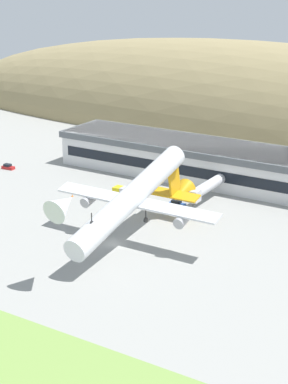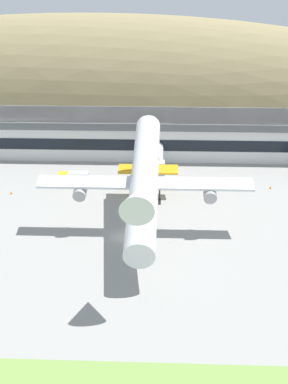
# 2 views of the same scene
# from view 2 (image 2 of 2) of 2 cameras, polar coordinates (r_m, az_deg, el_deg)

# --- Properties ---
(ground_plane) EXTENTS (376.75, 376.75, 0.00)m
(ground_plane) POSITION_cam_2_polar(r_m,az_deg,el_deg) (94.36, -2.03, -4.81)
(ground_plane) COLOR gray
(hill_backdrop) EXTENTS (272.98, 60.72, 62.43)m
(hill_backdrop) POSITION_cam_2_polar(r_m,az_deg,el_deg) (202.44, -5.90, 9.64)
(hill_backdrop) COLOR #8E7F56
(hill_backdrop) RESTS_ON ground_plane
(terminal_building) EXTENTS (106.23, 18.74, 9.89)m
(terminal_building) POSITION_cam_2_polar(r_m,az_deg,el_deg) (138.87, 2.17, 6.49)
(terminal_building) COLOR silver
(terminal_building) RESTS_ON ground_plane
(jetway_0) EXTENTS (3.38, 16.91, 5.43)m
(jetway_0) POSITION_cam_2_polar(r_m,az_deg,el_deg) (121.99, 1.44, 3.52)
(jetway_0) COLOR silver
(jetway_0) RESTS_ON ground_plane
(cargo_airplane) EXTENTS (37.87, 49.67, 16.43)m
(cargo_airplane) POSITION_cam_2_polar(r_m,az_deg,el_deg) (92.44, 0.07, 1.33)
(cargo_airplane) COLOR silver
(service_car_1) EXTENTS (4.25, 1.88, 1.66)m
(service_car_1) POSITION_cam_2_polar(r_m,az_deg,el_deg) (118.41, -0.85, 1.25)
(service_car_1) COLOR #264C99
(service_car_1) RESTS_ON ground_plane
(box_truck) EXTENTS (6.72, 2.81, 2.84)m
(box_truck) POSITION_cam_2_polar(r_m,az_deg,el_deg) (118.27, -7.53, 1.41)
(box_truck) COLOR gold
(box_truck) RESTS_ON ground_plane
(traffic_cone_0) EXTENTS (0.52, 0.52, 0.58)m
(traffic_cone_0) POSITION_cam_2_polar(r_m,az_deg,el_deg) (118.72, 13.33, 0.49)
(traffic_cone_0) COLOR orange
(traffic_cone_0) RESTS_ON ground_plane
(traffic_cone_1) EXTENTS (0.52, 0.52, 0.58)m
(traffic_cone_1) POSITION_cam_2_polar(r_m,az_deg,el_deg) (116.05, -13.99, -0.07)
(traffic_cone_1) COLOR orange
(traffic_cone_1) RESTS_ON ground_plane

